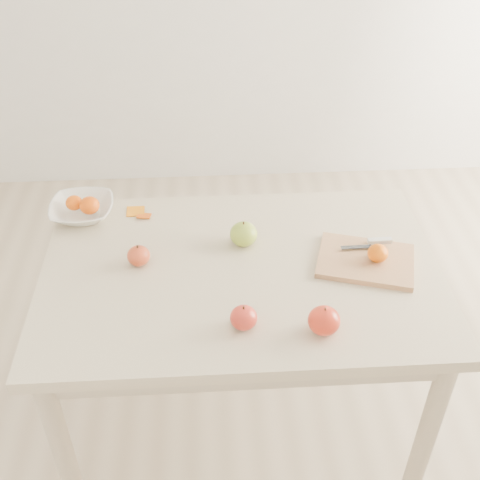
{
  "coord_description": "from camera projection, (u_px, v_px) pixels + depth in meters",
  "views": [
    {
      "loc": [
        -0.09,
        -1.37,
        1.93
      ],
      "look_at": [
        0.0,
        0.05,
        0.82
      ],
      "focal_mm": 45.0,
      "sensor_mm": 36.0,
      "label": 1
    }
  ],
  "objects": [
    {
      "name": "fruit_bowl",
      "position": [
        82.0,
        210.0,
        2.01
      ],
      "size": [
        0.21,
        0.21,
        0.05
      ],
      "primitive_type": "imported",
      "color": "white",
      "rests_on": "table"
    },
    {
      "name": "cutting_board",
      "position": [
        366.0,
        261.0,
        1.82
      ],
      "size": [
        0.33,
        0.28,
        0.02
      ],
      "primitive_type": "cube",
      "rotation": [
        0.0,
        0.0,
        -0.29
      ],
      "color": "tan",
      "rests_on": "table"
    },
    {
      "name": "bowl_tangerine_far",
      "position": [
        89.0,
        205.0,
        1.98
      ],
      "size": [
        0.07,
        0.07,
        0.06
      ],
      "primitive_type": "ellipsoid",
      "color": "#D95607",
      "rests_on": "fruit_bowl"
    },
    {
      "name": "apple_green",
      "position": [
        244.0,
        234.0,
        1.88
      ],
      "size": [
        0.09,
        0.09,
        0.08
      ],
      "primitive_type": "ellipsoid",
      "color": "#5D8E20",
      "rests_on": "table"
    },
    {
      "name": "apple_red_b",
      "position": [
        139.0,
        256.0,
        1.81
      ],
      "size": [
        0.07,
        0.07,
        0.06
      ],
      "primitive_type": "ellipsoid",
      "color": "maroon",
      "rests_on": "table"
    },
    {
      "name": "apple_red_e",
      "position": [
        324.0,
        321.0,
        1.58
      ],
      "size": [
        0.09,
        0.09,
        0.08
      ],
      "primitive_type": "ellipsoid",
      "color": "#9C0815",
      "rests_on": "table"
    },
    {
      "name": "paring_knife",
      "position": [
        376.0,
        242.0,
        1.87
      ],
      "size": [
        0.17,
        0.05,
        0.01
      ],
      "color": "silver",
      "rests_on": "cutting_board"
    },
    {
      "name": "ground",
      "position": [
        241.0,
        419.0,
        2.27
      ],
      "size": [
        3.5,
        3.5,
        0.0
      ],
      "primitive_type": "plane",
      "color": "#C6B293",
      "rests_on": "ground"
    },
    {
      "name": "bowl_tangerine_near",
      "position": [
        74.0,
        203.0,
        2.0
      ],
      "size": [
        0.06,
        0.06,
        0.05
      ],
      "primitive_type": "ellipsoid",
      "color": "orange",
      "rests_on": "fruit_bowl"
    },
    {
      "name": "board_tangerine",
      "position": [
        378.0,
        253.0,
        1.79
      ],
      "size": [
        0.06,
        0.06,
        0.05
      ],
      "primitive_type": "ellipsoid",
      "color": "#D36207",
      "rests_on": "cutting_board"
    },
    {
      "name": "orange_peel_b",
      "position": [
        144.0,
        216.0,
        2.02
      ],
      "size": [
        0.05,
        0.04,
        0.01
      ],
      "primitive_type": "cube",
      "rotation": [
        -0.14,
        0.0,
        -0.15
      ],
      "color": "#CE510E",
      "rests_on": "table"
    },
    {
      "name": "table",
      "position": [
        241.0,
        293.0,
        1.87
      ],
      "size": [
        1.2,
        0.8,
        0.75
      ],
      "color": "beige",
      "rests_on": "ground"
    },
    {
      "name": "orange_peel_a",
      "position": [
        136.0,
        212.0,
        2.04
      ],
      "size": [
        0.06,
        0.05,
        0.01
      ],
      "primitive_type": "cube",
      "rotation": [
        0.21,
        0.0,
        0.01
      ],
      "color": "orange",
      "rests_on": "table"
    },
    {
      "name": "apple_red_c",
      "position": [
        244.0,
        318.0,
        1.6
      ],
      "size": [
        0.07,
        0.07,
        0.07
      ],
      "primitive_type": "ellipsoid",
      "color": "maroon",
      "rests_on": "table"
    }
  ]
}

